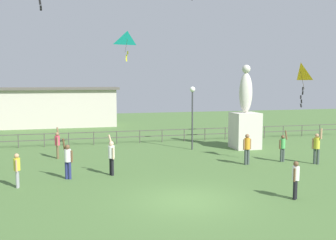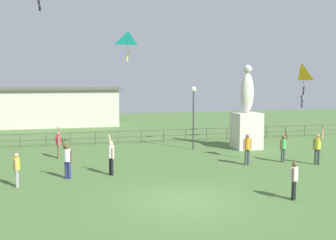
# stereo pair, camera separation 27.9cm
# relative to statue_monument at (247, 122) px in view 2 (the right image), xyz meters

# --- Properties ---
(ground_plane) EXTENTS (80.00, 80.00, 0.00)m
(ground_plane) POSITION_rel_statue_monument_xyz_m (-7.26, -10.07, -1.81)
(ground_plane) COLOR #4C7038
(statue_monument) EXTENTS (1.73, 1.73, 5.67)m
(statue_monument) POSITION_rel_statue_monument_xyz_m (0.00, 0.00, 0.00)
(statue_monument) COLOR beige
(statue_monument) RESTS_ON ground_plane
(lamppost) EXTENTS (0.36, 0.36, 4.22)m
(lamppost) POSITION_rel_statue_monument_xyz_m (-3.67, 0.37, 1.28)
(lamppost) COLOR #38383D
(lamppost) RESTS_ON ground_plane
(person_0) EXTENTS (0.28, 0.45, 1.50)m
(person_0) POSITION_rel_statue_monument_xyz_m (-13.83, -6.51, -0.95)
(person_0) COLOR #99999E
(person_0) RESTS_ON ground_plane
(person_1) EXTENTS (0.48, 0.40, 1.93)m
(person_1) POSITION_rel_statue_monument_xyz_m (-11.71, -5.57, -0.84)
(person_1) COLOR navy
(person_1) RESTS_ON ground_plane
(person_2) EXTENTS (0.48, 0.28, 1.80)m
(person_2) POSITION_rel_statue_monument_xyz_m (0.12, -4.62, -0.90)
(person_2) COLOR #3F4C47
(person_2) RESTS_ON ground_plane
(person_3) EXTENTS (0.43, 0.46, 2.02)m
(person_3) POSITION_rel_statue_monument_xyz_m (1.60, -5.65, -0.80)
(person_3) COLOR #3F4C47
(person_3) RESTS_ON ground_plane
(person_4) EXTENTS (0.35, 0.34, 1.51)m
(person_4) POSITION_rel_statue_monument_xyz_m (-3.12, -10.95, -0.94)
(person_4) COLOR black
(person_4) RESTS_ON ground_plane
(person_5) EXTENTS (0.31, 0.54, 1.98)m
(person_5) POSITION_rel_statue_monument_xyz_m (-9.65, -5.34, -0.81)
(person_5) COLOR black
(person_5) RESTS_ON ground_plane
(person_6) EXTENTS (0.51, 0.32, 1.71)m
(person_6) POSITION_rel_statue_monument_xyz_m (-2.18, -4.80, -0.83)
(person_6) COLOR #3F4C47
(person_6) RESTS_ON ground_plane
(person_7) EXTENTS (0.29, 0.48, 1.85)m
(person_7) POSITION_rel_statue_monument_xyz_m (-12.33, -0.47, -0.88)
(person_7) COLOR brown
(person_7) RESTS_ON ground_plane
(kite_3) EXTENTS (0.49, 0.97, 2.34)m
(kite_3) POSITION_rel_statue_monument_xyz_m (0.20, -6.00, 3.18)
(kite_3) COLOR yellow
(kite_4) EXTENTS (1.18, 0.89, 1.79)m
(kite_4) POSITION_rel_statue_monument_xyz_m (-7.99, 0.20, 5.35)
(kite_4) COLOR #19B2B2
(waterfront_railing) EXTENTS (36.04, 0.06, 0.95)m
(waterfront_railing) POSITION_rel_statue_monument_xyz_m (-7.55, 3.93, -1.18)
(waterfront_railing) COLOR #4C4742
(waterfront_railing) RESTS_ON ground_plane
(pavilion_building) EXTENTS (12.19, 3.87, 3.94)m
(pavilion_building) POSITION_rel_statue_monument_xyz_m (-12.85, 15.93, 0.19)
(pavilion_building) COLOR beige
(pavilion_building) RESTS_ON ground_plane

